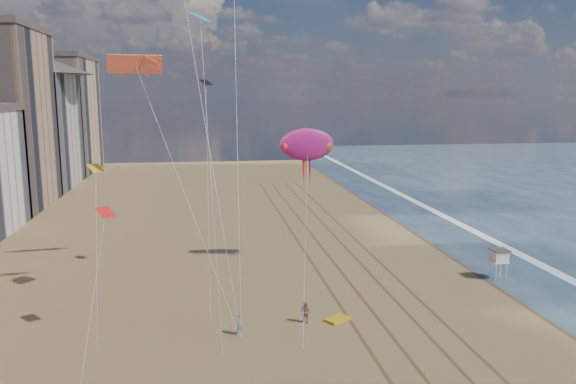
# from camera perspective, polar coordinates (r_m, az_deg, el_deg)

# --- Properties ---
(wet_sand) EXTENTS (260.00, 260.00, 0.00)m
(wet_sand) POSITION_cam_1_polar(r_m,az_deg,el_deg) (73.29, 17.35, -4.95)
(wet_sand) COLOR #42301E
(wet_sand) RESTS_ON ground
(foam) EXTENTS (260.00, 260.00, 0.00)m
(foam) POSITION_cam_1_polar(r_m,az_deg,el_deg) (75.21, 20.24, -4.74)
(foam) COLOR white
(foam) RESTS_ON ground
(tracks) EXTENTS (7.68, 120.00, 0.01)m
(tracks) POSITION_cam_1_polar(r_m,az_deg,el_deg) (58.55, 6.98, -8.31)
(tracks) COLOR brown
(tracks) RESTS_ON ground
(lifeguard_stand) EXTENTS (1.68, 1.68, 3.04)m
(lifeguard_stand) POSITION_cam_1_polar(r_m,az_deg,el_deg) (59.94, 20.65, -6.13)
(lifeguard_stand) COLOR white
(lifeguard_stand) RESTS_ON ground
(grounded_kite) EXTENTS (2.35, 2.16, 0.23)m
(grounded_kite) POSITION_cam_1_polar(r_m,az_deg,el_deg) (47.18, 5.01, -12.74)
(grounded_kite) COLOR orange
(grounded_kite) RESTS_ON ground
(show_kite) EXTENTS (5.06, 10.63, 23.70)m
(show_kite) POSITION_cam_1_polar(r_m,az_deg,el_deg) (58.88, 1.94, 4.80)
(show_kite) COLOR #A2196C
(show_kite) RESTS_ON ground
(kite_flyer_a) EXTENTS (0.75, 0.72, 1.73)m
(kite_flyer_a) POSITION_cam_1_polar(r_m,az_deg,el_deg) (44.35, -4.95, -13.22)
(kite_flyer_a) COLOR slate
(kite_flyer_a) RESTS_ON ground
(kite_flyer_b) EXTENTS (1.11, 1.08, 1.80)m
(kite_flyer_b) POSITION_cam_1_polar(r_m,az_deg,el_deg) (46.24, 1.79, -12.13)
(kite_flyer_b) COLOR #8A5546
(kite_flyer_b) RESTS_ON ground
(small_kites) EXTENTS (11.49, 14.44, 14.97)m
(small_kites) POSITION_cam_1_polar(r_m,az_deg,el_deg) (47.29, -13.33, 8.20)
(small_kites) COLOR #FAAA15
(small_kites) RESTS_ON ground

